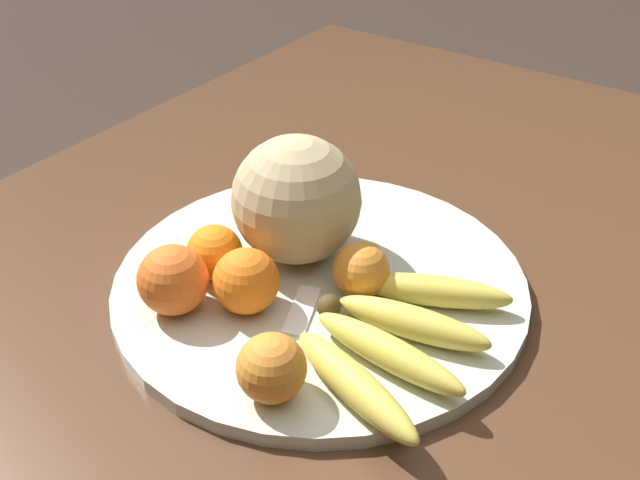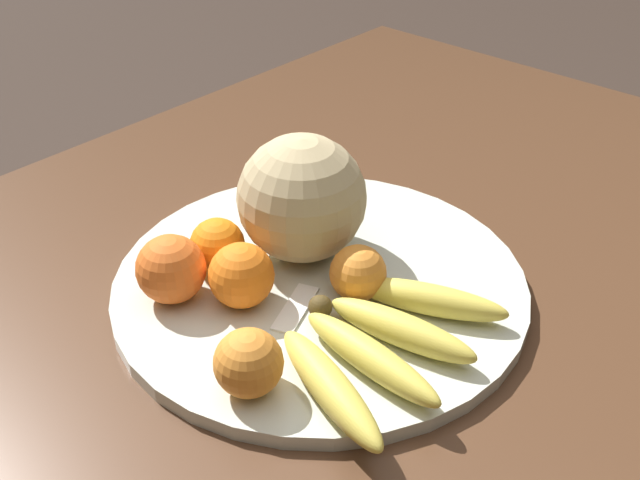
% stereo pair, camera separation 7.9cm
% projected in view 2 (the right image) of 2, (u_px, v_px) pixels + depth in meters
% --- Properties ---
extents(kitchen_table, '(1.56, 1.07, 0.71)m').
position_uv_depth(kitchen_table, '(327.00, 367.00, 0.84)').
color(kitchen_table, '#4C301E').
rests_on(kitchen_table, ground_plane).
extents(fruit_bowl, '(0.45, 0.45, 0.02)m').
position_uv_depth(fruit_bowl, '(320.00, 283.00, 0.83)').
color(fruit_bowl, beige).
rests_on(fruit_bowl, kitchen_table).
extents(melon, '(0.14, 0.14, 0.14)m').
position_uv_depth(melon, '(302.00, 198.00, 0.82)').
color(melon, tan).
rests_on(melon, fruit_bowl).
extents(banana_bunch, '(0.25, 0.18, 0.03)m').
position_uv_depth(banana_bunch, '(382.00, 341.00, 0.71)').
color(banana_bunch, '#473819').
rests_on(banana_bunch, fruit_bowl).
extents(orange_front_left, '(0.06, 0.06, 0.06)m').
position_uv_depth(orange_front_left, '(249.00, 363.00, 0.67)').
color(orange_front_left, orange).
rests_on(orange_front_left, fruit_bowl).
extents(orange_front_right, '(0.06, 0.06, 0.06)m').
position_uv_depth(orange_front_right, '(358.00, 273.00, 0.78)').
color(orange_front_right, orange).
rests_on(orange_front_right, fruit_bowl).
extents(orange_mid_center, '(0.07, 0.07, 0.07)m').
position_uv_depth(orange_mid_center, '(171.00, 269.00, 0.77)').
color(orange_mid_center, orange).
rests_on(orange_mid_center, fruit_bowl).
extents(orange_back_left, '(0.07, 0.07, 0.07)m').
position_uv_depth(orange_back_left, '(241.00, 275.00, 0.77)').
color(orange_back_left, orange).
rests_on(orange_back_left, fruit_bowl).
extents(orange_back_right, '(0.06, 0.06, 0.06)m').
position_uv_depth(orange_back_right, '(217.00, 245.00, 0.82)').
color(orange_back_right, orange).
rests_on(orange_back_right, fruit_bowl).
extents(produce_tag, '(0.08, 0.05, 0.00)m').
position_uv_depth(produce_tag, '(296.00, 308.00, 0.78)').
color(produce_tag, white).
rests_on(produce_tag, fruit_bowl).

